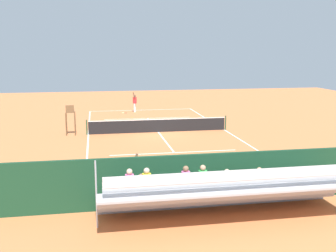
% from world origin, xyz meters
% --- Properties ---
extents(ground_plane, '(60.00, 60.00, 0.00)m').
position_xyz_m(ground_plane, '(0.00, 0.00, 0.00)').
color(ground_plane, '#D17542').
extents(court_line_markings, '(10.10, 22.20, 0.01)m').
position_xyz_m(court_line_markings, '(0.00, -0.04, 0.00)').
color(court_line_markings, white).
rests_on(court_line_markings, ground).
extents(tennis_net, '(10.30, 0.10, 1.07)m').
position_xyz_m(tennis_net, '(0.00, 0.00, 0.50)').
color(tennis_net, black).
rests_on(tennis_net, ground).
extents(backdrop_wall, '(18.00, 0.16, 2.00)m').
position_xyz_m(backdrop_wall, '(0.00, 14.00, 1.00)').
color(backdrop_wall, '#194228').
rests_on(backdrop_wall, ground).
extents(bleacher_stand, '(9.06, 2.40, 2.35)m').
position_xyz_m(bleacher_stand, '(0.16, 15.32, 0.92)').
color(bleacher_stand, '#B2B2B7').
rests_on(bleacher_stand, ground).
extents(umpire_chair, '(0.67, 0.67, 2.14)m').
position_xyz_m(umpire_chair, '(6.20, -0.07, 1.31)').
color(umpire_chair, brown).
rests_on(umpire_chair, ground).
extents(courtside_bench, '(1.80, 0.40, 0.93)m').
position_xyz_m(courtside_bench, '(-3.46, 13.27, 0.56)').
color(courtside_bench, '#33383D').
rests_on(courtside_bench, ground).
extents(equipment_bag, '(0.90, 0.36, 0.36)m').
position_xyz_m(equipment_bag, '(-2.03, 13.40, 0.18)').
color(equipment_bag, '#B22D2D').
rests_on(equipment_bag, ground).
extents(tennis_player, '(0.47, 0.55, 1.93)m').
position_xyz_m(tennis_player, '(0.75, -9.82, 1.02)').
color(tennis_player, white).
rests_on(tennis_player, ground).
extents(tennis_racket, '(0.57, 0.43, 0.03)m').
position_xyz_m(tennis_racket, '(1.89, -9.48, 0.01)').
color(tennis_racket, black).
rests_on(tennis_racket, ground).
extents(tennis_ball_near, '(0.07, 0.07, 0.07)m').
position_xyz_m(tennis_ball_near, '(1.31, -6.61, 0.03)').
color(tennis_ball_near, '#CCDB33').
rests_on(tennis_ball_near, ground).
extents(line_judge, '(0.43, 0.55, 1.93)m').
position_xyz_m(line_judge, '(3.02, 13.36, 1.02)').
color(line_judge, '#232328').
rests_on(line_judge, ground).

